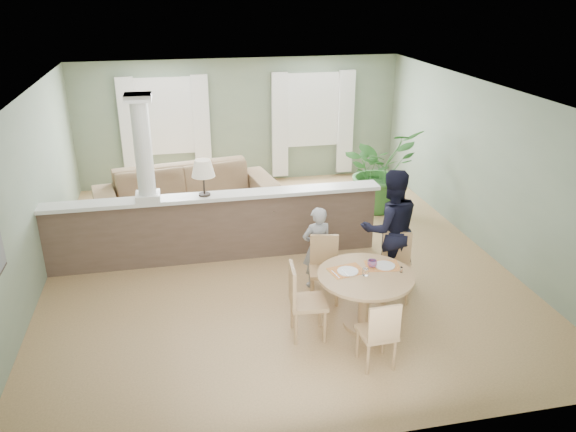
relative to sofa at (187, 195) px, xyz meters
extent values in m
plane|color=tan|center=(1.29, -1.99, -0.48)|extent=(8.00, 8.00, 0.00)
cube|color=gray|center=(1.29, 2.01, 0.87)|extent=(7.00, 0.02, 2.70)
cube|color=gray|center=(-2.21, -1.99, 0.87)|extent=(0.02, 8.00, 2.70)
cube|color=gray|center=(4.79, -1.99, 0.87)|extent=(0.02, 8.00, 2.70)
cube|color=gray|center=(1.29, -5.99, 0.87)|extent=(7.00, 0.02, 2.70)
cube|color=white|center=(1.29, -1.99, 2.22)|extent=(7.00, 8.00, 0.02)
cube|color=white|center=(-0.31, 1.98, 1.07)|extent=(1.10, 0.02, 1.50)
cube|color=white|center=(-0.31, 1.96, 1.07)|extent=(1.22, 0.04, 1.62)
cube|color=white|center=(2.89, 1.98, 1.07)|extent=(1.10, 0.02, 1.50)
cube|color=white|center=(2.89, 1.96, 1.07)|extent=(1.22, 0.04, 1.62)
cube|color=silver|center=(-1.06, 1.89, 0.77)|extent=(0.35, 0.10, 2.30)
cube|color=silver|center=(0.44, 1.89, 0.77)|extent=(0.35, 0.10, 2.30)
cube|color=silver|center=(2.14, 1.89, 0.77)|extent=(0.35, 0.10, 2.30)
cube|color=silver|center=(3.64, 1.89, 0.77)|extent=(0.35, 0.10, 2.30)
cube|color=brown|center=(0.39, -1.79, 0.04)|extent=(5.20, 0.22, 1.05)
cube|color=white|center=(0.39, -1.79, 0.60)|extent=(5.32, 0.36, 0.06)
cube|color=white|center=(-0.61, -1.79, 0.68)|extent=(0.36, 0.36, 0.10)
cylinder|color=white|center=(-0.61, -1.79, 1.42)|extent=(0.26, 0.26, 1.39)
cube|color=white|center=(-0.61, -1.79, 2.17)|extent=(0.38, 0.38, 0.10)
cylinder|color=black|center=(0.24, -1.79, 0.64)|extent=(0.18, 0.18, 0.03)
cylinder|color=black|center=(0.24, -1.79, 0.80)|extent=(0.03, 0.03, 0.28)
cone|color=beige|center=(0.24, -1.79, 1.07)|extent=(0.36, 0.36, 0.26)
imported|color=#7C6244|center=(0.00, 0.00, 0.00)|extent=(3.48, 1.82, 0.97)
imported|color=#316C2B|center=(3.68, -0.23, 0.32)|extent=(1.84, 1.75, 1.61)
cylinder|color=tan|center=(2.09, -4.08, -0.46)|extent=(0.52, 0.52, 0.04)
cylinder|color=tan|center=(2.09, -4.08, -0.11)|extent=(0.14, 0.14, 0.66)
cylinder|color=tan|center=(2.09, -4.08, 0.24)|extent=(1.23, 1.23, 0.04)
cube|color=#BC3E2A|center=(1.88, -3.94, 0.26)|extent=(0.49, 0.40, 0.01)
cube|color=#BC3E2A|center=(2.37, -3.91, 0.26)|extent=(0.48, 0.38, 0.01)
cylinder|color=white|center=(1.88, -3.97, 0.27)|extent=(0.27, 0.27, 0.01)
cylinder|color=white|center=(2.40, -3.92, 0.27)|extent=(0.27, 0.27, 0.01)
cylinder|color=white|center=(2.07, -4.11, 0.31)|extent=(0.08, 0.08, 0.09)
cube|color=silver|center=(1.83, -4.03, 0.28)|extent=(0.05, 0.18, 0.00)
cube|color=silver|center=(1.71, -4.02, 0.27)|extent=(0.05, 0.22, 0.00)
cylinder|color=white|center=(2.55, -4.12, 0.30)|extent=(0.04, 0.04, 0.07)
cylinder|color=silver|center=(2.55, -4.12, 0.34)|extent=(0.04, 0.04, 0.01)
imported|color=blue|center=(2.23, -3.90, 0.31)|extent=(0.14, 0.14, 0.10)
cube|color=tan|center=(1.75, -3.37, -0.04)|extent=(0.49, 0.49, 0.05)
cylinder|color=tan|center=(1.55, -3.50, -0.27)|extent=(0.04, 0.04, 0.42)
cylinder|color=tan|center=(1.88, -3.57, -0.27)|extent=(0.04, 0.04, 0.42)
cylinder|color=tan|center=(1.62, -3.17, -0.27)|extent=(0.04, 0.04, 0.42)
cylinder|color=tan|center=(1.95, -3.24, -0.27)|extent=(0.04, 0.04, 0.42)
cube|color=tan|center=(1.79, -3.19, 0.21)|extent=(0.39, 0.12, 0.45)
cube|color=tan|center=(2.74, -3.51, -0.03)|extent=(0.55, 0.55, 0.05)
cylinder|color=tan|center=(2.52, -3.61, -0.27)|extent=(0.04, 0.04, 0.43)
cylinder|color=tan|center=(2.83, -3.74, -0.27)|extent=(0.04, 0.04, 0.43)
cylinder|color=tan|center=(2.64, -3.29, -0.27)|extent=(0.04, 0.04, 0.43)
cylinder|color=tan|center=(2.96, -3.42, -0.27)|extent=(0.04, 0.04, 0.43)
cube|color=tan|center=(2.81, -3.34, 0.22)|extent=(0.39, 0.18, 0.46)
cube|color=tan|center=(1.96, -4.89, -0.06)|extent=(0.42, 0.42, 0.05)
cylinder|color=tan|center=(2.11, -4.72, -0.28)|extent=(0.04, 0.04, 0.41)
cylinder|color=tan|center=(1.79, -4.74, -0.28)|extent=(0.04, 0.04, 0.41)
cylinder|color=tan|center=(2.13, -5.04, -0.28)|extent=(0.04, 0.04, 0.41)
cylinder|color=tan|center=(1.80, -5.06, -0.28)|extent=(0.04, 0.04, 0.41)
cube|color=tan|center=(1.97, -5.07, 0.18)|extent=(0.38, 0.05, 0.44)
cube|color=tan|center=(1.32, -4.16, -0.01)|extent=(0.48, 0.48, 0.05)
cylinder|color=tan|center=(1.49, -4.36, -0.26)|extent=(0.04, 0.04, 0.46)
cylinder|color=tan|center=(1.52, -4.00, -0.26)|extent=(0.04, 0.04, 0.46)
cylinder|color=tan|center=(1.13, -4.33, -0.26)|extent=(0.04, 0.04, 0.46)
cylinder|color=tan|center=(1.16, -3.97, -0.26)|extent=(0.04, 0.04, 0.46)
cube|color=tan|center=(1.12, -4.15, 0.26)|extent=(0.08, 0.43, 0.49)
imported|color=gray|center=(1.74, -2.95, 0.14)|extent=(0.49, 0.37, 1.24)
imported|color=black|center=(2.78, -3.11, 0.41)|extent=(0.88, 0.69, 1.78)
camera|label=1|loc=(-0.15, -10.00, 3.66)|focal=35.00mm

